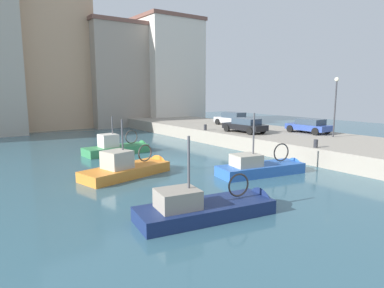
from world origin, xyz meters
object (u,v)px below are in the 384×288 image
(fishing_boat_orange, at_px, (131,172))
(mooring_bollard_mid, at_px, (316,144))
(quay_streetlamp, at_px, (336,97))
(mooring_bollard_north, at_px, (205,127))
(fishing_boat_blue, at_px, (265,172))
(fishing_boat_green, at_px, (121,151))
(parked_car_silver, at_px, (233,119))
(fishing_boat_navy, at_px, (214,213))
(parked_car_black, at_px, (245,125))
(parked_car_blue, at_px, (309,126))

(fishing_boat_orange, xyz_separation_m, mooring_bollard_mid, (11.24, -4.86, 1.32))
(quay_streetlamp, bearing_deg, mooring_bollard_north, 119.99)
(fishing_boat_blue, distance_m, fishing_boat_green, 12.21)
(fishing_boat_blue, xyz_separation_m, mooring_bollard_north, (4.55, 11.67, 1.35))
(parked_car_silver, xyz_separation_m, mooring_bollard_mid, (-5.24, -13.88, -0.44))
(fishing_boat_blue, relative_size, mooring_bollard_north, 11.63)
(fishing_boat_blue, height_order, fishing_boat_green, fishing_boat_blue)
(fishing_boat_navy, relative_size, mooring_bollard_mid, 12.03)
(parked_car_black, xyz_separation_m, mooring_bollard_north, (-1.84, 3.46, -0.40))
(fishing_boat_orange, height_order, quay_streetlamp, quay_streetlamp)
(fishing_boat_green, distance_m, mooring_bollard_north, 8.95)
(fishing_boat_blue, bearing_deg, fishing_boat_orange, 145.91)
(fishing_boat_navy, distance_m, parked_car_black, 17.81)
(fishing_boat_orange, relative_size, mooring_bollard_north, 11.70)
(fishing_boat_green, relative_size, parked_car_blue, 1.53)
(fishing_boat_green, distance_m, quay_streetlamp, 17.88)
(fishing_boat_green, bearing_deg, parked_car_silver, 8.59)
(fishing_boat_green, distance_m, parked_car_blue, 16.64)
(parked_car_silver, relative_size, mooring_bollard_mid, 7.70)
(fishing_boat_blue, distance_m, mooring_bollard_mid, 4.75)
(fishing_boat_blue, xyz_separation_m, parked_car_black, (6.39, 8.21, 1.75))
(quay_streetlamp, bearing_deg, parked_car_silver, 92.01)
(fishing_boat_navy, bearing_deg, parked_car_black, 41.32)
(parked_car_blue, bearing_deg, fishing_boat_orange, -179.68)
(fishing_boat_green, xyz_separation_m, mooring_bollard_mid, (8.84, -11.76, 1.34))
(fishing_boat_green, distance_m, fishing_boat_navy, 15.15)
(fishing_boat_green, height_order, parked_car_silver, fishing_boat_green)
(fishing_boat_green, bearing_deg, fishing_boat_orange, -109.16)
(fishing_boat_navy, bearing_deg, parked_car_silver, 45.57)
(fishing_boat_navy, xyz_separation_m, parked_car_silver, (16.71, 17.04, 1.80))
(quay_streetlamp, bearing_deg, parked_car_black, 121.02)
(fishing_boat_orange, bearing_deg, parked_car_blue, 0.32)
(parked_car_silver, bearing_deg, fishing_boat_blue, -125.83)
(fishing_boat_orange, distance_m, fishing_boat_navy, 8.02)
(mooring_bollard_mid, bearing_deg, mooring_bollard_north, 90.00)
(parked_car_black, bearing_deg, quay_streetlamp, -58.98)
(fishing_boat_green, height_order, quay_streetlamp, quay_streetlamp)
(parked_car_black, height_order, mooring_bollard_north, parked_car_black)
(mooring_bollard_mid, relative_size, mooring_bollard_north, 1.00)
(fishing_boat_orange, height_order, mooring_bollard_north, fishing_boat_orange)
(fishing_boat_navy, relative_size, mooring_bollard_north, 12.03)
(quay_streetlamp, bearing_deg, mooring_bollard_mid, -158.63)
(fishing_boat_green, bearing_deg, mooring_bollard_mid, -53.05)
(parked_car_silver, height_order, parked_car_black, parked_car_silver)
(fishing_boat_blue, height_order, quay_streetlamp, quay_streetlamp)
(mooring_bollard_mid, relative_size, quay_streetlamp, 0.11)
(mooring_bollard_north, bearing_deg, fishing_boat_navy, -127.10)
(quay_streetlamp, bearing_deg, fishing_boat_blue, -169.54)
(fishing_boat_blue, distance_m, parked_car_blue, 11.88)
(fishing_boat_blue, relative_size, fishing_boat_orange, 0.99)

